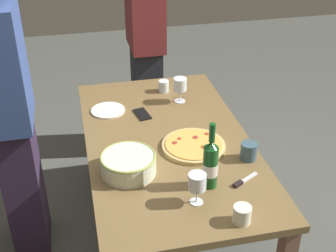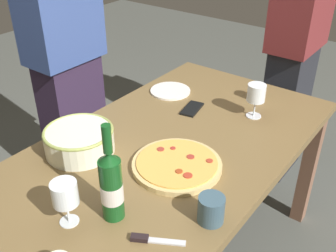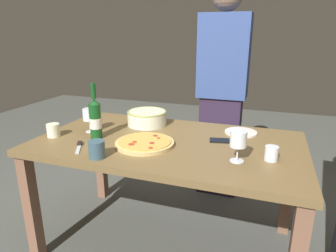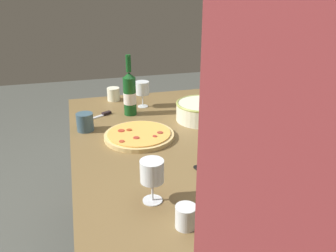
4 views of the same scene
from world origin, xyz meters
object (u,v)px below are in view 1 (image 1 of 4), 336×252
(wine_bottle, at_px, (210,164))
(serving_bowl, at_px, (128,163))
(cup_spare, at_px, (164,86))
(cell_phone, at_px, (142,114))
(person_host, at_px, (146,42))
(cup_amber, at_px, (242,215))
(dining_table, at_px, (168,154))
(wine_glass_near_pizza, at_px, (180,86))
(side_plate, at_px, (108,110))
(person_guest_left, at_px, (10,115))
(cup_ceramic, at_px, (249,151))
(wine_glass_by_bottle, at_px, (197,182))
(pizza_knife, at_px, (242,181))
(pizza, at_px, (194,146))

(wine_bottle, bearing_deg, serving_bowl, 62.80)
(cup_spare, distance_m, cell_phone, 0.35)
(cup_spare, height_order, person_host, person_host)
(cell_phone, bearing_deg, cup_amber, 92.76)
(dining_table, distance_m, wine_glass_near_pizza, 0.51)
(side_plate, distance_m, person_guest_left, 0.60)
(cup_ceramic, bearing_deg, person_host, 11.59)
(wine_bottle, relative_size, cup_ceramic, 3.69)
(wine_glass_near_pizza, relative_size, wine_glass_by_bottle, 1.02)
(person_host, bearing_deg, cup_ceramic, 15.67)
(cup_amber, xyz_separation_m, cup_ceramic, (0.44, -0.20, 0.01))
(dining_table, relative_size, cell_phone, 11.11)
(person_host, relative_size, person_guest_left, 0.99)
(side_plate, height_order, pizza_knife, pizza_knife)
(wine_glass_by_bottle, distance_m, side_plate, 1.00)
(wine_bottle, distance_m, cell_phone, 0.78)
(cup_ceramic, distance_m, pizza_knife, 0.21)
(serving_bowl, xyz_separation_m, wine_glass_by_bottle, (-0.29, -0.27, 0.06))
(cup_spare, bearing_deg, pizza_knife, -170.94)
(cup_amber, xyz_separation_m, cell_phone, (1.02, 0.26, -0.04))
(pizza, relative_size, cup_amber, 4.20)
(wine_bottle, bearing_deg, wine_glass_by_bottle, 138.84)
(side_plate, bearing_deg, cup_ceramic, -135.47)
(serving_bowl, xyz_separation_m, wine_glass_near_pizza, (0.68, -0.43, 0.06))
(cup_amber, bearing_deg, serving_bowl, 42.70)
(cup_amber, bearing_deg, cup_ceramic, -24.31)
(wine_glass_near_pizza, height_order, wine_glass_by_bottle, wine_glass_near_pizza)
(cup_amber, relative_size, cup_spare, 1.08)
(pizza, xyz_separation_m, wine_glass_near_pizza, (0.54, -0.05, 0.10))
(cell_phone, height_order, person_guest_left, person_guest_left)
(cup_amber, distance_m, side_plate, 1.21)
(dining_table, bearing_deg, pizza_knife, -148.93)
(cup_amber, xyz_separation_m, person_host, (1.85, 0.09, 0.10))
(serving_bowl, bearing_deg, cup_spare, -23.09)
(wine_bottle, xyz_separation_m, cup_amber, (-0.27, -0.06, -0.09))
(wine_bottle, distance_m, pizza_knife, 0.20)
(dining_table, bearing_deg, person_host, -4.08)
(wine_glass_near_pizza, bearing_deg, person_host, 7.48)
(cup_amber, xyz_separation_m, person_guest_left, (0.89, 1.00, 0.12))
(dining_table, distance_m, cup_spare, 0.62)
(pizza_knife, distance_m, person_guest_left, 1.28)
(cell_phone, xyz_separation_m, pizza_knife, (-0.76, -0.36, 0.00))
(side_plate, bearing_deg, wine_glass_by_bottle, -162.30)
(wine_glass_by_bottle, distance_m, person_guest_left, 1.11)
(pizza_knife, bearing_deg, pizza, 23.52)
(dining_table, relative_size, pizza, 4.65)
(wine_glass_near_pizza, distance_m, side_plate, 0.48)
(pizza_knife, relative_size, person_host, 0.09)
(wine_bottle, xyz_separation_m, wine_glass_by_bottle, (-0.11, 0.09, -0.01))
(wine_bottle, xyz_separation_m, wine_glass_near_pizza, (0.87, -0.07, -0.01))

